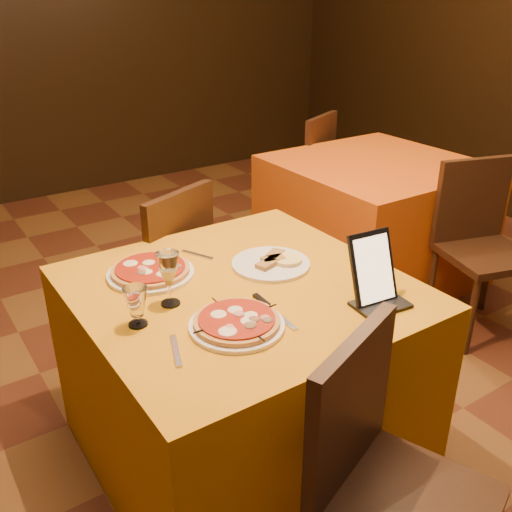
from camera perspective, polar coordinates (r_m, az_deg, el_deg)
floor at (r=2.59m, az=1.34°, el=-15.83°), size 6.00×7.00×0.01m
wall_back at (r=5.22m, az=-22.71°, el=20.24°), size 6.00×0.01×2.80m
main_table at (r=2.21m, az=-1.39°, el=-11.57°), size 1.10×1.10×0.75m
side_table at (r=3.66m, az=11.59°, el=3.57°), size 1.10×1.10×0.75m
chair_main_near at (r=1.70m, az=15.00°, el=-22.95°), size 0.57×0.57×0.91m
chair_main_far at (r=2.76m, az=-10.23°, el=-1.90°), size 0.48×0.48×0.91m
chair_side_near at (r=3.16m, az=22.13°, el=0.16°), size 0.55×0.55×0.91m
chair_side_far at (r=4.20m, az=3.96°, el=8.02°), size 0.54×0.54×0.91m
pizza_near at (r=1.76m, az=-1.94°, el=-6.75°), size 0.30×0.30×0.03m
pizza_far at (r=2.10m, az=-10.50°, el=-1.55°), size 0.32×0.32×0.03m
cutlet_dish at (r=2.14m, az=1.49°, el=-0.66°), size 0.30×0.30×0.03m
wine_glass at (r=1.87m, az=-8.70°, el=-2.25°), size 0.07×0.07×0.19m
water_glass at (r=1.79m, az=-11.87°, el=-4.99°), size 0.10×0.10×0.13m
tablet at (r=1.90m, az=11.59°, el=-1.19°), size 0.17×0.11×0.23m
knife at (r=1.84m, az=1.93°, el=-5.73°), size 0.03×0.23×0.01m
fork_near at (r=1.68m, az=-8.00°, el=-9.36°), size 0.07×0.16×0.01m
fork_far at (r=2.24m, az=-5.88°, el=0.11°), size 0.08×0.14×0.01m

